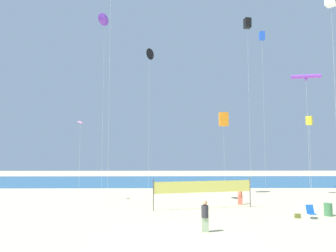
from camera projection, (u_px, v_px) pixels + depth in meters
ground_plane at (179, 238)px, 16.70m from camera, size 120.00×120.00×0.00m
ocean_band at (169, 181)px, 49.66m from camera, size 120.00×20.00×0.01m
beachgoer_coral_shirt at (240, 194)px, 27.51m from camera, size 0.40×0.40×1.74m
beachgoer_charcoal_shirt at (205, 215)px, 18.05m from camera, size 0.41×0.41×1.77m
folding_beach_chair at (311, 211)px, 21.75m from camera, size 0.52×0.65×0.89m
trash_barrel at (328, 210)px, 22.56m from camera, size 0.57×0.57×0.88m
volleyball_net at (203, 188)px, 25.47m from camera, size 7.97×1.85×2.40m
beach_handbag at (298, 216)px, 21.78m from camera, size 0.38×0.19×0.31m
kite_black_delta at (149, 55)px, 34.62m from camera, size 0.99×1.14×15.61m
kite_orange_box at (224, 119)px, 34.78m from camera, size 0.91×0.91×8.74m
kite_black_box at (247, 24)px, 32.26m from camera, size 0.71×0.71×17.88m
kite_pink_diamond at (80, 123)px, 29.53m from camera, size 0.67×0.67×7.41m
kite_violet_delta at (104, 19)px, 37.79m from camera, size 1.28×1.35×20.85m
kite_violet_tube at (306, 77)px, 28.85m from camera, size 2.55×0.87×11.43m
kite_blue_box at (262, 36)px, 37.96m from camera, size 0.63×0.63×18.66m
kite_yellow_box at (309, 121)px, 30.98m from camera, size 0.72×0.72×7.92m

